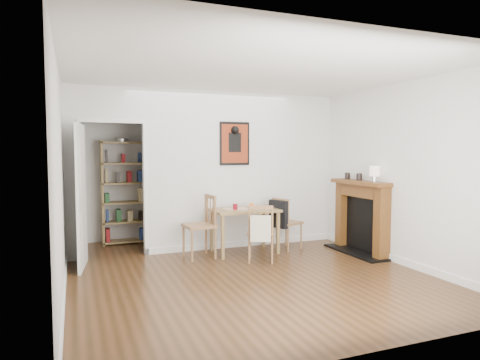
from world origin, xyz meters
name	(u,v)px	position (x,y,z in m)	size (l,w,h in m)	color
ground	(242,270)	(0.00, 0.00, 0.00)	(5.20, 5.20, 0.00)	#4F2F19
room_shell	(217,171)	(0.10, 1.34, 1.30)	(5.20, 5.20, 5.20)	silver
dining_table	(244,214)	(0.41, 0.92, 0.62)	(1.04, 0.66, 0.71)	olive
chair_left	(199,227)	(-0.35, 0.87, 0.48)	(0.52, 0.52, 0.96)	#9A6C47
chair_right	(286,222)	(1.16, 0.92, 0.44)	(0.60, 0.56, 0.86)	#9A6C47
chair_front	(261,232)	(0.44, 0.34, 0.43)	(0.57, 0.59, 0.85)	#9A6C47
bookshelf	(124,193)	(-1.30, 2.36, 0.89)	(0.76, 0.30, 1.81)	olive
fireplace	(362,214)	(2.16, 0.25, 0.62)	(0.45, 1.25, 1.16)	brown
red_glass	(235,207)	(0.24, 0.88, 0.75)	(0.07, 0.07, 0.09)	maroon
orange_fruit	(251,205)	(0.56, 0.99, 0.75)	(0.08, 0.08, 0.08)	orange
placemat	(236,209)	(0.29, 0.98, 0.71)	(0.39, 0.29, 0.00)	#F2DFC7
notebook	(257,207)	(0.67, 1.00, 0.71)	(0.29, 0.21, 0.01)	silver
mantel_lamp	(375,172)	(2.12, -0.09, 1.31)	(0.16, 0.16, 0.25)	silver
ceramic_jar_a	(359,177)	(2.15, 0.32, 1.22)	(0.09, 0.09, 0.11)	black
ceramic_jar_b	(348,176)	(2.13, 0.61, 1.21)	(0.09, 0.09, 0.11)	black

